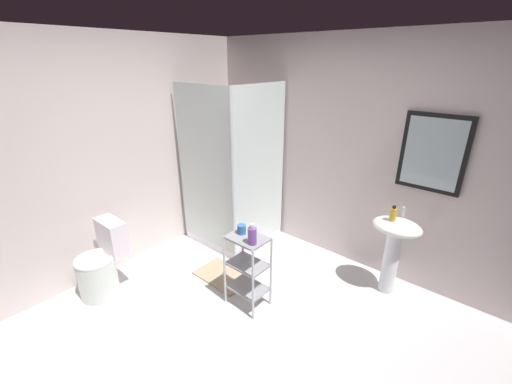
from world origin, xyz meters
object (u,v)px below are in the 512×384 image
(conditioner_bottle_purple, at_px, (252,235))
(bath_mat, at_px, (223,275))
(toilet, at_px, (101,266))
(hand_soap_bottle, at_px, (393,214))
(pedestal_sink, at_px, (394,242))
(rinse_cup, at_px, (242,229))
(storage_cart, at_px, (248,265))
(shower_stall, at_px, (233,208))

(conditioner_bottle_purple, xyz_separation_m, bath_mat, (-0.60, 0.19, -0.81))
(toilet, distance_m, hand_soap_bottle, 2.91)
(toilet, relative_size, hand_soap_bottle, 5.07)
(pedestal_sink, bearing_deg, rinse_cup, -134.89)
(storage_cart, distance_m, conditioner_bottle_purple, 0.40)
(pedestal_sink, height_order, hand_soap_bottle, hand_soap_bottle)
(shower_stall, relative_size, storage_cart, 2.70)
(toilet, xyz_separation_m, storage_cart, (1.23, 0.83, 0.12))
(rinse_cup, bearing_deg, pedestal_sink, 45.11)
(shower_stall, relative_size, toilet, 2.63)
(shower_stall, bearing_deg, hand_soap_bottle, 8.34)
(pedestal_sink, bearing_deg, hand_soap_bottle, -151.99)
(pedestal_sink, xyz_separation_m, bath_mat, (-1.46, -0.94, -0.57))
(storage_cart, bearing_deg, pedestal_sink, 48.19)
(shower_stall, xyz_separation_m, bath_mat, (0.45, -0.64, -0.45))
(shower_stall, height_order, pedestal_sink, shower_stall)
(storage_cart, height_order, conditioner_bottle_purple, conditioner_bottle_purple)
(shower_stall, xyz_separation_m, conditioner_bottle_purple, (1.05, -0.83, 0.36))
(pedestal_sink, relative_size, toilet, 1.07)
(bath_mat, bearing_deg, hand_soap_bottle, 32.99)
(pedestal_sink, xyz_separation_m, conditioner_bottle_purple, (-0.86, -1.13, 0.24))
(shower_stall, height_order, conditioner_bottle_purple, shower_stall)
(shower_stall, bearing_deg, conditioner_bottle_purple, -38.45)
(storage_cart, distance_m, bath_mat, 0.67)
(bath_mat, bearing_deg, shower_stall, 124.97)
(rinse_cup, height_order, bath_mat, rinse_cup)
(toilet, bearing_deg, conditioner_bottle_purple, 30.12)
(shower_stall, xyz_separation_m, storage_cart, (0.94, -0.78, -0.03))
(rinse_cup, relative_size, bath_mat, 0.14)
(pedestal_sink, distance_m, rinse_cup, 1.51)
(hand_soap_bottle, bearing_deg, toilet, -138.82)
(storage_cart, bearing_deg, toilet, -146.13)
(pedestal_sink, distance_m, storage_cart, 1.45)
(pedestal_sink, bearing_deg, bath_mat, -147.16)
(toilet, distance_m, conditioner_bottle_purple, 1.63)
(conditioner_bottle_purple, height_order, bath_mat, conditioner_bottle_purple)
(storage_cart, relative_size, hand_soap_bottle, 4.94)
(conditioner_bottle_purple, bearing_deg, toilet, -149.88)
(toilet, distance_m, rinse_cup, 1.50)
(conditioner_bottle_purple, bearing_deg, storage_cart, 154.07)
(hand_soap_bottle, distance_m, rinse_cup, 1.44)
(bath_mat, bearing_deg, storage_cart, -15.66)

